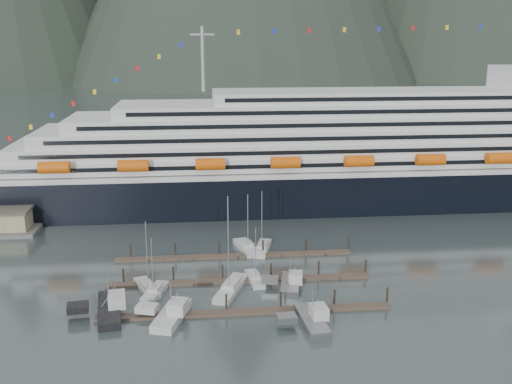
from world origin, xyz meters
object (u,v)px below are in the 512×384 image
sailboat_c (255,279)px  cruise_ship (355,159)px  sailboat_g (262,249)px  trawler_e (290,283)px  trawler_b (171,314)px  sailboat_d (231,289)px  trawler_d (311,320)px  sailboat_f (246,248)px  trawler_a (108,308)px  sailboat_b (147,288)px  sailboat_a (155,292)px

sailboat_c → cruise_ship: bearing=-38.1°
sailboat_g → cruise_ship: bearing=-24.5°
trawler_e → trawler_b: bearing=127.2°
sailboat_d → trawler_d: (11.68, -14.06, 0.38)m
sailboat_f → trawler_a: size_ratio=0.99×
sailboat_c → trawler_e: sailboat_c is taller
sailboat_f → trawler_a: sailboat_f is taller
sailboat_c → sailboat_g: size_ratio=0.80×
sailboat_f → trawler_a: (-24.95, -27.81, 0.46)m
sailboat_d → trawler_a: size_ratio=1.39×
sailboat_b → sailboat_f: bearing=-66.1°
sailboat_a → trawler_e: sailboat_a is taller
sailboat_c → trawler_a: size_ratio=0.84×
sailboat_f → sailboat_g: bearing=-115.3°
sailboat_g → trawler_e: 19.99m
sailboat_c → trawler_d: (7.03, -18.03, 0.45)m
sailboat_c → sailboat_d: size_ratio=0.60×
sailboat_c → trawler_a: (-25.02, -10.84, 0.51)m
sailboat_g → sailboat_a: bearing=148.2°
sailboat_a → trawler_a: (-7.10, -6.89, 0.50)m
trawler_d → cruise_ship: bearing=-24.3°
sailboat_a → sailboat_g: sailboat_g is taller
sailboat_b → sailboat_c: sailboat_b is taller
sailboat_g → trawler_a: sailboat_g is taller
cruise_ship → sailboat_g: size_ratio=15.41×
sailboat_b → trawler_e: (25.34, -1.43, 0.41)m
sailboat_c → sailboat_g: (3.26, 16.26, 0.03)m
trawler_d → trawler_e: (-1.13, 14.48, -0.02)m
sailboat_f → trawler_d: size_ratio=1.18×
sailboat_g → sailboat_b: bearing=143.5°
cruise_ship → sailboat_b: 75.62m
sailboat_d → sailboat_c: bearing=-29.0°
sailboat_a → trawler_b: size_ratio=0.97×
sailboat_f → trawler_b: size_ratio=1.15×
sailboat_g → trawler_b: (-18.09, -30.24, 0.48)m
trawler_a → trawler_e: 31.77m
trawler_e → trawler_a: bearing=113.7°
cruise_ship → sailboat_d: (-36.80, -55.89, -11.58)m
sailboat_b → cruise_ship: bearing=-64.4°
sailboat_b → sailboat_d: sailboat_d is taller
sailboat_g → trawler_e: (2.64, -19.81, 0.41)m
sailboat_f → trawler_d: bearing=178.4°
trawler_d → trawler_e: 14.53m
sailboat_a → sailboat_d: sailboat_d is taller
sailboat_c → trawler_e: bearing=-127.4°
cruise_ship → sailboat_f: (-32.22, -34.95, -11.61)m
sailboat_a → sailboat_f: sailboat_f is taller
sailboat_b → sailboat_c: bearing=-104.5°
trawler_b → trawler_e: (20.74, 10.44, -0.07)m
sailboat_b → trawler_a: 10.36m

